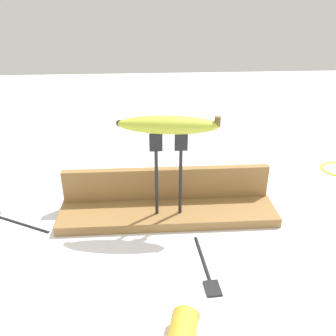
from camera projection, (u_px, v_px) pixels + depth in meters
ground_plane at (168, 217)px, 0.81m from camera, size 3.00×3.00×0.00m
wooden_board at (168, 213)px, 0.80m from camera, size 0.47×0.11×0.02m
board_backstop at (167, 183)px, 0.83m from camera, size 0.46×0.02×0.07m
fork_stand_center at (169, 167)px, 0.74m from camera, size 0.08×0.01×0.18m
banana_raised_center at (168, 125)px, 0.70m from camera, size 0.20×0.07×0.04m
fork_fallen_near at (6, 218)px, 0.80m from camera, size 0.17×0.10×0.01m
fork_fallen_far at (207, 272)px, 0.65m from camera, size 0.03×0.16×0.01m
banana_chunk_near at (186, 329)px, 0.52m from camera, size 0.05×0.06×0.04m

